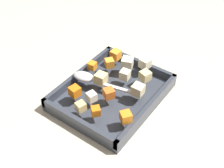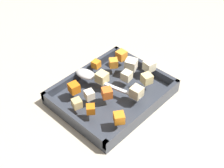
{
  "view_description": "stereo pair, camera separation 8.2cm",
  "coord_description": "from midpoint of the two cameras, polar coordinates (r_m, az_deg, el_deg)",
  "views": [
    {
      "loc": [
        -0.52,
        -0.38,
        0.61
      ],
      "look_at": [
        -0.02,
        -0.01,
        0.05
      ],
      "focal_mm": 48.34,
      "sensor_mm": 36.0,
      "label": 1
    },
    {
      "loc": [
        -0.47,
        -0.44,
        0.61
      ],
      "look_at": [
        -0.02,
        -0.01,
        0.05
      ],
      "focal_mm": 48.34,
      "sensor_mm": 36.0,
      "label": 2
    }
  ],
  "objects": [
    {
      "name": "potato_chunk_corner_sw",
      "position": [
        0.86,
        5.53,
        1.44
      ],
      "size": [
        0.03,
        0.03,
        0.03
      ],
      "primitive_type": "cube",
      "rotation": [
        0.0,
        0.0,
        3.27
      ],
      "color": "beige",
      "rests_on": "baking_dish"
    },
    {
      "name": "potato_chunk_near_right",
      "position": [
        0.86,
        9.33,
        0.89
      ],
      "size": [
        0.03,
        0.03,
        0.03
      ],
      "primitive_type": "cube",
      "rotation": [
        0.0,
        0.0,
        1.27
      ],
      "color": "#E0CC89",
      "rests_on": "baking_dish"
    },
    {
      "name": "serving_spoon",
      "position": [
        0.86,
        -1.53,
        1.41
      ],
      "size": [
        0.07,
        0.21,
        0.02
      ],
      "rotation": [
        0.0,
        0.0,
        4.93
      ],
      "color": "silver",
      "rests_on": "baking_dish"
    },
    {
      "name": "potato_chunk_mid_left",
      "position": [
        0.81,
        7.57,
        -1.65
      ],
      "size": [
        0.03,
        0.03,
        0.03
      ],
      "primitive_type": "cube",
      "rotation": [
        0.0,
        0.0,
        4.76
      ],
      "color": "beige",
      "rests_on": "baking_dish"
    },
    {
      "name": "ground_plane",
      "position": [
        0.89,
        2.79,
        -1.63
      ],
      "size": [
        4.0,
        4.0,
        0.0
      ],
      "primitive_type": "plane",
      "color": "#BCB29E"
    },
    {
      "name": "parsnip_chunk_under_handle",
      "position": [
        0.9,
        6.21,
        3.61
      ],
      "size": [
        0.04,
        0.04,
        0.03
      ],
      "primitive_type": "cube",
      "rotation": [
        0.0,
        0.0,
        1.94
      ],
      "color": "silver",
      "rests_on": "baking_dish"
    },
    {
      "name": "carrot_chunk_center",
      "position": [
        0.75,
        4.52,
        -6.56
      ],
      "size": [
        0.04,
        0.04,
        0.03
      ],
      "primitive_type": "cube",
      "rotation": [
        0.0,
        0.0,
        4.08
      ],
      "color": "orange",
      "rests_on": "baking_dish"
    },
    {
      "name": "carrot_chunk_corner_se",
      "position": [
        0.91,
        2.89,
        3.89
      ],
      "size": [
        0.04,
        0.04,
        0.03
      ],
      "primitive_type": "cube",
      "rotation": [
        0.0,
        0.0,
        5.62
      ],
      "color": "orange",
      "rests_on": "baking_dish"
    },
    {
      "name": "parsnip_chunk_mid_right",
      "position": [
        0.8,
        -1.24,
        -2.26
      ],
      "size": [
        0.03,
        0.03,
        0.02
      ],
      "primitive_type": "cube",
      "rotation": [
        0.0,
        0.0,
        5.97
      ],
      "color": "silver",
      "rests_on": "baking_dish"
    },
    {
      "name": "carrot_chunk_near_spoon",
      "position": [
        0.82,
        -4.37,
        -0.86
      ],
      "size": [
        0.03,
        0.03,
        0.03
      ],
      "primitive_type": "cube",
      "rotation": [
        0.0,
        0.0,
        2.94
      ],
      "color": "orange",
      "rests_on": "baking_dish"
    },
    {
      "name": "carrot_chunk_rim_edge",
      "position": [
        0.81,
        1.96,
        -1.83
      ],
      "size": [
        0.04,
        0.04,
        0.03
      ],
      "primitive_type": "cube",
      "rotation": [
        0.0,
        0.0,
        2.61
      ],
      "color": "orange",
      "rests_on": "baking_dish"
    },
    {
      "name": "potato_chunk_front_center",
      "position": [
        0.85,
        0.87,
        1.14
      ],
      "size": [
        0.03,
        0.03,
        0.03
      ],
      "primitive_type": "cube",
      "rotation": [
        0.0,
        0.0,
        0.08
      ],
      "color": "#E0CC89",
      "rests_on": "baking_dish"
    },
    {
      "name": "baking_dish",
      "position": [
        0.86,
        2.73,
        -2.05
      ],
      "size": [
        0.31,
        0.25,
        0.04
      ],
      "color": "#333842",
      "rests_on": "ground_plane"
    },
    {
      "name": "carrot_chunk_heap_side",
      "position": [
        0.94,
        4.3,
        5.36
      ],
      "size": [
        0.03,
        0.03,
        0.03
      ],
      "primitive_type": "cube",
      "rotation": [
        0.0,
        0.0,
        1.53
      ],
      "color": "orange",
      "rests_on": "baking_dish"
    },
    {
      "name": "carrot_chunk_far_left",
      "position": [
        0.9,
        -0.43,
        3.66
      ],
      "size": [
        0.02,
        0.02,
        0.02
      ],
      "primitive_type": "cube",
      "rotation": [
        0.0,
        0.0,
        0.12
      ],
      "color": "orange",
      "rests_on": "baking_dish"
    },
    {
      "name": "potato_chunk_far_right",
      "position": [
        0.78,
        -3.6,
        -3.88
      ],
      "size": [
        0.03,
        0.03,
        0.02
      ],
      "primitive_type": "cube",
      "rotation": [
        0.0,
        0.0,
        2.83
      ],
      "color": "tan",
      "rests_on": "baking_dish"
    },
    {
      "name": "potato_chunk_corner_ne",
      "position": [
        0.9,
        9.66,
        3.29
      ],
      "size": [
        0.03,
        0.03,
        0.03
      ],
      "primitive_type": "cube",
      "rotation": [
        0.0,
        0.0,
        1.41
      ],
      "color": "beige",
      "rests_on": "baking_dish"
    },
    {
      "name": "carrot_chunk_corner_nw",
      "position": [
        0.77,
        -0.99,
        -4.92
      ],
      "size": [
        0.03,
        0.03,
        0.02
      ],
      "primitive_type": "cube",
      "rotation": [
        0.0,
        0.0,
        5.57
      ],
      "color": "orange",
      "rests_on": "baking_dish"
    }
  ]
}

